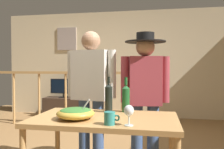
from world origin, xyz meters
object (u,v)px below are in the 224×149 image
object	(u,v)px
framed_picture	(67,39)
tv_console	(63,107)
person_standing_left	(91,87)
person_standing_right	(145,91)
wine_glass	(129,111)
wine_bottle_dark	(109,97)
stair_railing	(91,91)
serving_table	(105,126)
mug_teal	(110,118)
flat_screen_tv	(63,87)
salad_bowl	(76,113)
wine_bottle_green	(126,98)

from	to	relation	value
framed_picture	tv_console	distance (m)	1.68
person_standing_left	person_standing_right	size ratio (longest dim) A/B	1.02
wine_glass	wine_bottle_dark	size ratio (longest dim) A/B	0.45
stair_railing	person_standing_left	xyz separation A→B (m)	(0.51, -1.79, 0.23)
serving_table	wine_bottle_dark	xyz separation A→B (m)	(-0.01, 0.22, 0.22)
tv_console	mug_teal	size ratio (longest dim) A/B	7.52
flat_screen_tv	wine_bottle_dark	xyz separation A→B (m)	(1.74, -3.07, 0.17)
wine_glass	salad_bowl	bearing A→B (deg)	163.30
tv_console	mug_teal	world-z (taller)	mug_teal
salad_bowl	person_standing_left	world-z (taller)	person_standing_left
flat_screen_tv	serving_table	size ratio (longest dim) A/B	0.48
flat_screen_tv	stair_railing	bearing A→B (deg)	-42.14
wine_bottle_dark	salad_bowl	bearing A→B (deg)	-121.13
tv_console	person_standing_right	world-z (taller)	person_standing_right
stair_railing	wine_bottle_green	xyz separation A→B (m)	(0.97, -2.18, 0.17)
stair_railing	flat_screen_tv	size ratio (longest dim) A/B	5.92
tv_console	person_standing_left	distance (m)	3.10
framed_picture	person_standing_right	size ratio (longest dim) A/B	0.36
framed_picture	person_standing_right	bearing A→B (deg)	-54.82
framed_picture	wine_bottle_dark	size ratio (longest dim) A/B	1.64
stair_railing	tv_console	size ratio (longest dim) A/B	3.89
salad_bowl	wine_bottle_green	xyz separation A→B (m)	(0.37, 0.40, 0.08)
stair_railing	person_standing_right	bearing A→B (deg)	-57.58
tv_console	mug_teal	xyz separation A→B (m)	(1.84, -3.58, 0.57)
flat_screen_tv	serving_table	bearing A→B (deg)	-62.03
wine_bottle_dark	person_standing_right	distance (m)	0.55
framed_picture	person_standing_right	world-z (taller)	framed_picture
flat_screen_tv	framed_picture	bearing A→B (deg)	93.28
wine_glass	person_standing_left	distance (m)	1.08
stair_railing	person_standing_right	world-z (taller)	person_standing_right
wine_bottle_green	person_standing_left	size ratio (longest dim) A/B	0.21
person_standing_left	stair_railing	bearing A→B (deg)	-64.14
framed_picture	serving_table	world-z (taller)	framed_picture
tv_console	stair_railing	bearing A→B (deg)	-43.20
flat_screen_tv	person_standing_left	size ratio (longest dim) A/B	0.37
stair_railing	mug_teal	world-z (taller)	stair_railing
wine_glass	person_standing_right	size ratio (longest dim) A/B	0.10
salad_bowl	wine_bottle_green	world-z (taller)	wine_bottle_green
serving_table	wine_glass	size ratio (longest dim) A/B	8.10
salad_bowl	wine_glass	world-z (taller)	salad_bowl
serving_table	wine_bottle_green	bearing A→B (deg)	61.45
wine_glass	person_standing_left	xyz separation A→B (m)	(-0.55, 0.93, 0.09)
tv_console	wine_bottle_green	size ratio (longest dim) A/B	2.69
tv_console	mug_teal	bearing A→B (deg)	-62.75
person_standing_right	framed_picture	bearing A→B (deg)	-64.64
wine_bottle_green	wine_bottle_dark	size ratio (longest dim) A/B	0.99
person_standing_right	salad_bowl	bearing A→B (deg)	46.16
mug_teal	person_standing_right	bearing A→B (deg)	76.91
framed_picture	mug_teal	distance (m)	4.43
framed_picture	wine_glass	size ratio (longest dim) A/B	3.62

